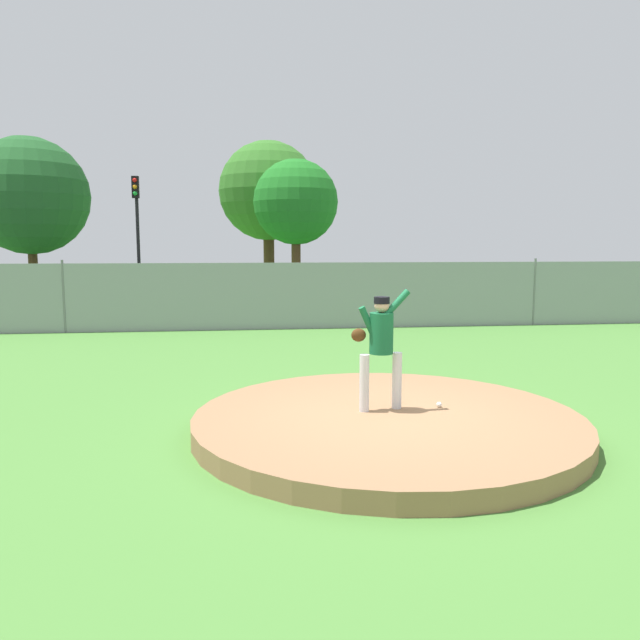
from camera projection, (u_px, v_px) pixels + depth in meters
ground_plane at (328, 353)px, 14.03m from camera, size 80.00×80.00×0.00m
asphalt_strip at (297, 312)px, 22.40m from camera, size 44.00×7.00×0.01m
pitchers_mound at (387, 423)px, 8.10m from camera, size 5.15×5.15×0.25m
pitcher_youth at (380, 341)px, 8.16m from camera, size 0.80×0.32×1.64m
baseball at (439, 405)px, 8.40m from camera, size 0.07×0.07×0.07m
chainlink_fence at (310, 296)px, 17.84m from camera, size 34.70×0.07×2.05m
parked_car_slate at (509, 289)px, 23.37m from camera, size 2.02×4.61×1.57m
parked_car_charcoal at (43, 292)px, 21.52m from camera, size 2.05×4.60×1.68m
parked_car_silver at (120, 291)px, 21.60m from camera, size 1.86×4.12×1.75m
traffic_cone_orange at (333, 307)px, 21.63m from camera, size 0.40×0.40×0.55m
traffic_light_near at (137, 218)px, 25.61m from camera, size 0.28×0.46×5.28m
tree_bushy_near at (29, 196)px, 27.87m from camera, size 5.35×5.35×7.34m
tree_slender_far at (268, 191)px, 31.84m from camera, size 5.15×5.15×7.81m
tree_tall_centre at (296, 203)px, 28.97m from camera, size 4.05×4.05×6.48m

